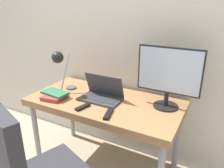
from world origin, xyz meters
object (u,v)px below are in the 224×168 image
object	(u,v)px
laptop	(102,94)
monitor	(169,75)
desk_lamp	(60,62)
book_stack	(55,95)

from	to	relation	value
laptop	monitor	world-z (taller)	monitor
desk_lamp	monitor	bearing A→B (deg)	11.26
book_stack	desk_lamp	bearing A→B (deg)	95.79
laptop	desk_lamp	distance (m)	0.48
monitor	desk_lamp	bearing A→B (deg)	-168.74
monitor	book_stack	size ratio (longest dim) A/B	1.99
laptop	desk_lamp	bearing A→B (deg)	-171.49
monitor	desk_lamp	distance (m)	0.96
monitor	book_stack	world-z (taller)	monitor
desk_lamp	book_stack	world-z (taller)	desk_lamp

